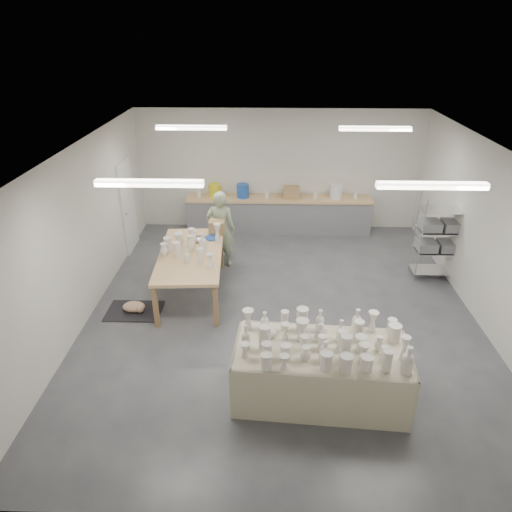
{
  "coord_description": "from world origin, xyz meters",
  "views": [
    {
      "loc": [
        -0.27,
        -7.1,
        4.77
      ],
      "look_at": [
        -0.48,
        0.17,
        1.05
      ],
      "focal_mm": 32.0,
      "sensor_mm": 36.0,
      "label": 1
    }
  ],
  "objects_px": {
    "work_table": "(193,250)",
    "potter": "(221,229)",
    "drying_table": "(321,370)",
    "red_stool": "(223,246)"
  },
  "relations": [
    {
      "from": "drying_table",
      "to": "red_stool",
      "type": "height_order",
      "value": "drying_table"
    },
    {
      "from": "drying_table",
      "to": "work_table",
      "type": "height_order",
      "value": "work_table"
    },
    {
      "from": "work_table",
      "to": "potter",
      "type": "height_order",
      "value": "potter"
    },
    {
      "from": "drying_table",
      "to": "work_table",
      "type": "distance_m",
      "value": 3.62
    },
    {
      "from": "work_table",
      "to": "potter",
      "type": "bearing_deg",
      "value": 65.79
    },
    {
      "from": "drying_table",
      "to": "potter",
      "type": "xyz_separation_m",
      "value": [
        -1.76,
        3.96,
        0.39
      ]
    },
    {
      "from": "drying_table",
      "to": "red_stool",
      "type": "bearing_deg",
      "value": 116.85
    },
    {
      "from": "work_table",
      "to": "potter",
      "type": "relative_size",
      "value": 1.42
    },
    {
      "from": "drying_table",
      "to": "potter",
      "type": "relative_size",
      "value": 1.45
    },
    {
      "from": "drying_table",
      "to": "work_table",
      "type": "relative_size",
      "value": 1.02
    }
  ]
}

